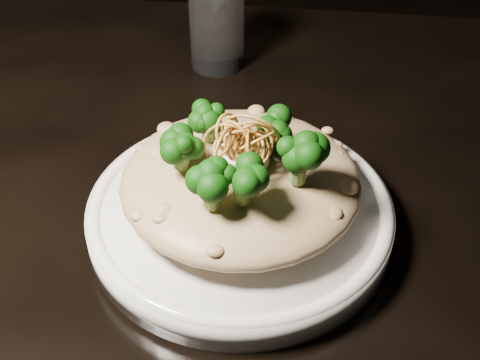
% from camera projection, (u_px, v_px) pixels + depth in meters
% --- Properties ---
extents(table, '(1.10, 0.80, 0.75)m').
position_uv_depth(table, '(237.00, 263.00, 0.67)').
color(table, black).
rests_on(table, ground).
extents(plate, '(0.26, 0.26, 0.03)m').
position_uv_depth(plate, '(240.00, 216.00, 0.58)').
color(plate, white).
rests_on(plate, table).
extents(risotto, '(0.20, 0.20, 0.04)m').
position_uv_depth(risotto, '(241.00, 181.00, 0.56)').
color(risotto, brown).
rests_on(risotto, plate).
extents(broccoli, '(0.13, 0.13, 0.05)m').
position_uv_depth(broccoli, '(235.00, 143.00, 0.52)').
color(broccoli, black).
rests_on(broccoli, risotto).
extents(cheese, '(0.05, 0.05, 0.01)m').
position_uv_depth(cheese, '(240.00, 159.00, 0.54)').
color(cheese, silver).
rests_on(cheese, risotto).
extents(shallots, '(0.05, 0.05, 0.03)m').
position_uv_depth(shallots, '(241.00, 137.00, 0.52)').
color(shallots, '#8B5D1D').
rests_on(shallots, cheese).
extents(drinking_glass, '(0.08, 0.08, 0.11)m').
position_uv_depth(drinking_glass, '(217.00, 22.00, 0.76)').
color(drinking_glass, silver).
rests_on(drinking_glass, table).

